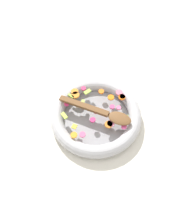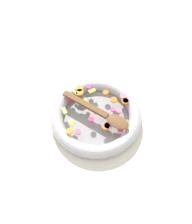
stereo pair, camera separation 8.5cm
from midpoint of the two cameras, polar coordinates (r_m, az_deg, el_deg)
ground_plane at (r=0.90m, az=-2.72°, el=-1.95°), size 4.00×4.00×0.00m
skillet at (r=0.88m, az=-2.78°, el=-1.21°), size 0.36×0.36×0.05m
chopped_vegetables at (r=0.86m, az=-2.74°, el=1.10°), size 0.28×0.29×0.01m
wooden_spoon at (r=0.84m, az=-1.24°, el=-0.32°), size 0.28×0.17×0.01m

